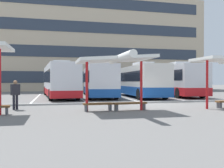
{
  "coord_description": "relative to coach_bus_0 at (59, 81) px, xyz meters",
  "views": [
    {
      "loc": [
        -6.54,
        -15.86,
        1.62
      ],
      "look_at": [
        -2.01,
        3.36,
        1.39
      ],
      "focal_mm": 39.69,
      "sensor_mm": 36.0,
      "label": 1
    }
  ],
  "objects": [
    {
      "name": "coach_bus_2",
      "position": [
        8.01,
        -1.34,
        -0.07
      ],
      "size": [
        3.03,
        11.29,
        3.44
      ],
      "color": "silver",
      "rests_on": "ground"
    },
    {
      "name": "coach_bus_1",
      "position": [
        4.0,
        -0.04,
        -0.06
      ],
      "size": [
        3.49,
        12.05,
        3.45
      ],
      "color": "silver",
      "rests_on": "ground"
    },
    {
      "name": "lane_stripe_1",
      "position": [
        1.92,
        -0.14,
        -1.65
      ],
      "size": [
        0.16,
        14.0,
        0.01
      ],
      "primitive_type": "cube",
      "color": "white",
      "rests_on": "ground"
    },
    {
      "name": "lane_stripe_4",
      "position": [
        14.22,
        -0.14,
        -1.65
      ],
      "size": [
        0.16,
        14.0,
        0.01
      ],
      "primitive_type": "cube",
      "color": "white",
      "rests_on": "ground"
    },
    {
      "name": "lane_stripe_2",
      "position": [
        6.02,
        -0.14,
        -1.65
      ],
      "size": [
        0.16,
        14.0,
        0.01
      ],
      "primitive_type": "cube",
      "color": "white",
      "rests_on": "ground"
    },
    {
      "name": "terminal_building",
      "position": [
        6.05,
        22.22,
        6.64
      ],
      "size": [
        41.09,
        14.14,
        19.33
      ],
      "color": "#C6B293",
      "rests_on": "ground"
    },
    {
      "name": "coach_bus_0",
      "position": [
        0.0,
        0.0,
        0.0
      ],
      "size": [
        3.45,
        12.36,
        3.53
      ],
      "color": "silver",
      "rests_on": "ground"
    },
    {
      "name": "ground_plane",
      "position": [
        6.02,
        -9.66,
        -1.65
      ],
      "size": [
        160.0,
        160.0,
        0.0
      ],
      "primitive_type": "plane",
      "color": "slate"
    },
    {
      "name": "waiting_passenger_1",
      "position": [
        -2.65,
        -10.62,
        -0.68
      ],
      "size": [
        0.53,
        0.4,
        1.67
      ],
      "color": "black",
      "rests_on": "ground"
    },
    {
      "name": "waiting_shelter_1",
      "position": [
        2.71,
        -12.74,
        1.09
      ],
      "size": [
        4.05,
        4.62,
        3.02
      ],
      "color": "red",
      "rests_on": "ground"
    },
    {
      "name": "bench_3",
      "position": [
        3.61,
        -12.38,
        -1.31
      ],
      "size": [
        1.98,
        0.62,
        0.45
      ],
      "color": "brown",
      "rests_on": "ground"
    },
    {
      "name": "lane_stripe_0",
      "position": [
        -2.17,
        -0.14,
        -1.65
      ],
      "size": [
        0.16,
        14.0,
        0.01
      ],
      "primitive_type": "cube",
      "color": "white",
      "rests_on": "ground"
    },
    {
      "name": "platform_kerb",
      "position": [
        6.02,
        -8.3,
        -1.59
      ],
      "size": [
        44.0,
        0.24,
        0.12
      ],
      "primitive_type": "cube",
      "color": "#ADADA8",
      "rests_on": "ground"
    },
    {
      "name": "bench_2",
      "position": [
        1.81,
        -12.37,
        -1.32
      ],
      "size": [
        1.64,
        0.49,
        0.45
      ],
      "color": "brown",
      "rests_on": "ground"
    },
    {
      "name": "lane_stripe_3",
      "position": [
        10.12,
        -0.14,
        -1.65
      ],
      "size": [
        0.16,
        14.0,
        0.01
      ],
      "primitive_type": "cube",
      "color": "white",
      "rests_on": "ground"
    },
    {
      "name": "coach_bus_3",
      "position": [
        12.47,
        -0.3,
        0.02
      ],
      "size": [
        3.72,
        11.82,
        3.61
      ],
      "color": "silver",
      "rests_on": "ground"
    }
  ]
}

